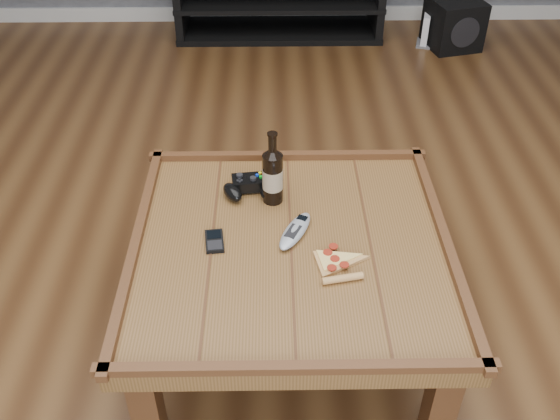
{
  "coord_description": "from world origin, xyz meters",
  "views": [
    {
      "loc": [
        -0.06,
        -1.47,
        1.75
      ],
      "look_at": [
        -0.03,
        0.08,
        0.52
      ],
      "focal_mm": 40.0,
      "sensor_mm": 36.0,
      "label": 1
    }
  ],
  "objects_px": {
    "coffee_table": "(291,258)",
    "game_controller": "(250,187)",
    "pizza_slice": "(336,263)",
    "subwoofer": "(454,24)",
    "beer_bottle": "(273,174)",
    "remote_control": "(295,231)",
    "game_console": "(425,31)",
    "smartphone": "(214,241)"
  },
  "relations": [
    {
      "from": "beer_bottle",
      "to": "pizza_slice",
      "type": "distance_m",
      "value": 0.39
    },
    {
      "from": "game_controller",
      "to": "remote_control",
      "type": "height_order",
      "value": "game_controller"
    },
    {
      "from": "coffee_table",
      "to": "pizza_slice",
      "type": "height_order",
      "value": "coffee_table"
    },
    {
      "from": "smartphone",
      "to": "game_console",
      "type": "height_order",
      "value": "smartphone"
    },
    {
      "from": "beer_bottle",
      "to": "game_console",
      "type": "distance_m",
      "value": 2.58
    },
    {
      "from": "smartphone",
      "to": "subwoofer",
      "type": "relative_size",
      "value": 0.29
    },
    {
      "from": "beer_bottle",
      "to": "remote_control",
      "type": "xyz_separation_m",
      "value": [
        0.07,
        -0.18,
        -0.09
      ]
    },
    {
      "from": "game_console",
      "to": "smartphone",
      "type": "bearing_deg",
      "value": -101.23
    },
    {
      "from": "beer_bottle",
      "to": "game_controller",
      "type": "height_order",
      "value": "beer_bottle"
    },
    {
      "from": "coffee_table",
      "to": "smartphone",
      "type": "relative_size",
      "value": 9.35
    },
    {
      "from": "pizza_slice",
      "to": "smartphone",
      "type": "distance_m",
      "value": 0.39
    },
    {
      "from": "game_controller",
      "to": "remote_control",
      "type": "relative_size",
      "value": 1.0
    },
    {
      "from": "subwoofer",
      "to": "game_console",
      "type": "xyz_separation_m",
      "value": [
        -0.17,
        0.03,
        -0.06
      ]
    },
    {
      "from": "game_controller",
      "to": "subwoofer",
      "type": "distance_m",
      "value": 2.61
    },
    {
      "from": "game_controller",
      "to": "coffee_table",
      "type": "bearing_deg",
      "value": -70.3
    },
    {
      "from": "beer_bottle",
      "to": "smartphone",
      "type": "bearing_deg",
      "value": -130.18
    },
    {
      "from": "pizza_slice",
      "to": "remote_control",
      "type": "xyz_separation_m",
      "value": [
        -0.12,
        0.14,
        0.01
      ]
    },
    {
      "from": "pizza_slice",
      "to": "coffee_table",
      "type": "bearing_deg",
      "value": 132.17
    },
    {
      "from": "coffee_table",
      "to": "game_controller",
      "type": "height_order",
      "value": "game_controller"
    },
    {
      "from": "subwoofer",
      "to": "beer_bottle",
      "type": "bearing_deg",
      "value": -132.04
    },
    {
      "from": "coffee_table",
      "to": "smartphone",
      "type": "bearing_deg",
      "value": 177.8
    },
    {
      "from": "beer_bottle",
      "to": "remote_control",
      "type": "distance_m",
      "value": 0.22
    },
    {
      "from": "pizza_slice",
      "to": "game_console",
      "type": "height_order",
      "value": "pizza_slice"
    },
    {
      "from": "smartphone",
      "to": "beer_bottle",
      "type": "bearing_deg",
      "value": 42.79
    },
    {
      "from": "smartphone",
      "to": "game_console",
      "type": "relative_size",
      "value": 0.53
    },
    {
      "from": "smartphone",
      "to": "game_controller",
      "type": "bearing_deg",
      "value": 60.69
    },
    {
      "from": "smartphone",
      "to": "coffee_table",
      "type": "bearing_deg",
      "value": -9.22
    },
    {
      "from": "subwoofer",
      "to": "pizza_slice",
      "type": "bearing_deg",
      "value": -125.51
    },
    {
      "from": "coffee_table",
      "to": "subwoofer",
      "type": "distance_m",
      "value": 2.78
    },
    {
      "from": "coffee_table",
      "to": "remote_control",
      "type": "xyz_separation_m",
      "value": [
        0.01,
        0.05,
        0.07
      ]
    },
    {
      "from": "remote_control",
      "to": "game_console",
      "type": "height_order",
      "value": "remote_control"
    },
    {
      "from": "subwoofer",
      "to": "remote_control",
      "type": "bearing_deg",
      "value": -128.94
    },
    {
      "from": "smartphone",
      "to": "subwoofer",
      "type": "xyz_separation_m",
      "value": [
        1.39,
        2.51,
        -0.3
      ]
    },
    {
      "from": "game_console",
      "to": "pizza_slice",
      "type": "bearing_deg",
      "value": -93.31
    },
    {
      "from": "game_controller",
      "to": "subwoofer",
      "type": "relative_size",
      "value": 0.54
    },
    {
      "from": "beer_bottle",
      "to": "game_console",
      "type": "bearing_deg",
      "value": 65.95
    },
    {
      "from": "smartphone",
      "to": "remote_control",
      "type": "relative_size",
      "value": 0.53
    },
    {
      "from": "coffee_table",
      "to": "beer_bottle",
      "type": "bearing_deg",
      "value": 103.72
    },
    {
      "from": "beer_bottle",
      "to": "pizza_slice",
      "type": "relative_size",
      "value": 1.1
    },
    {
      "from": "game_controller",
      "to": "smartphone",
      "type": "height_order",
      "value": "game_controller"
    },
    {
      "from": "game_console",
      "to": "beer_bottle",
      "type": "bearing_deg",
      "value": -99.61
    },
    {
      "from": "coffee_table",
      "to": "beer_bottle",
      "type": "height_order",
      "value": "beer_bottle"
    }
  ]
}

